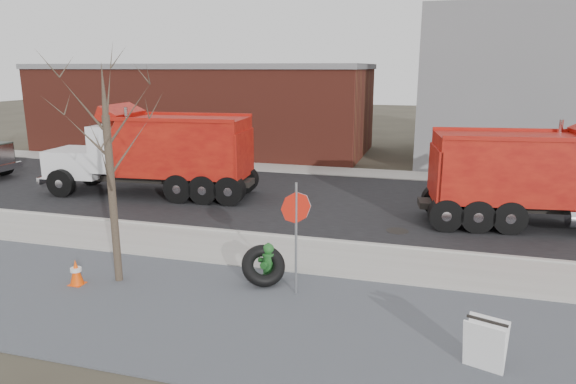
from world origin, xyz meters
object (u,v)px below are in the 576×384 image
(truck_tire, at_px, (263,266))
(dump_truck_red_b, at_px, (157,151))
(dump_truck_red_a, at_px, (545,175))
(sandwich_board, at_px, (485,345))
(fire_hydrant, at_px, (268,263))
(stop_sign, at_px, (296,219))

(truck_tire, height_order, dump_truck_red_b, dump_truck_red_b)
(truck_tire, relative_size, dump_truck_red_a, 0.16)
(truck_tire, relative_size, sandwich_board, 1.48)
(fire_hydrant, relative_size, dump_truck_red_b, 0.11)
(stop_sign, xyz_separation_m, dump_truck_red_a, (6.29, 7.16, -0.07))
(dump_truck_red_a, height_order, dump_truck_red_b, dump_truck_red_b)
(fire_hydrant, distance_m, truck_tire, 0.24)
(fire_hydrant, relative_size, sandwich_board, 1.02)
(fire_hydrant, bearing_deg, sandwich_board, -17.50)
(fire_hydrant, xyz_separation_m, truck_tire, (-0.05, -0.23, 0.03))
(stop_sign, bearing_deg, truck_tire, 142.00)
(dump_truck_red_a, bearing_deg, truck_tire, -144.52)
(fire_hydrant, height_order, stop_sign, stop_sign)
(fire_hydrant, bearing_deg, dump_truck_red_a, 54.44)
(stop_sign, relative_size, dump_truck_red_b, 0.31)
(stop_sign, height_order, dump_truck_red_a, dump_truck_red_a)
(sandwich_board, xyz_separation_m, dump_truck_red_b, (-11.65, 9.58, 1.33))
(stop_sign, height_order, sandwich_board, stop_sign)
(fire_hydrant, relative_size, dump_truck_red_a, 0.11)
(truck_tire, bearing_deg, dump_truck_red_a, 43.45)
(dump_truck_red_a, distance_m, dump_truck_red_b, 14.08)
(dump_truck_red_b, bearing_deg, dump_truck_red_a, 173.66)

